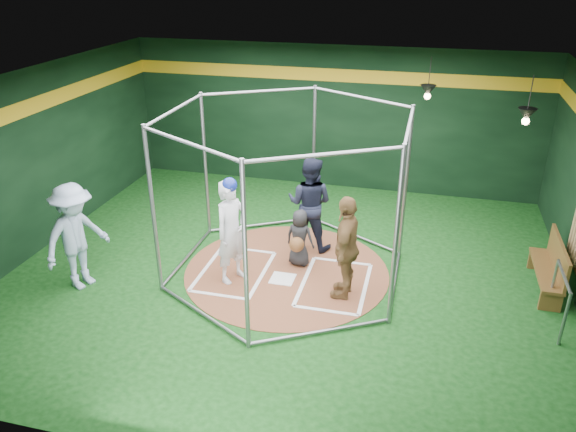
% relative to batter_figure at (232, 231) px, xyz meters
% --- Properties ---
extents(room_shell, '(10.10, 9.10, 3.53)m').
position_rel_batter_figure_xyz_m(room_shell, '(0.87, 0.50, 0.77)').
color(room_shell, '#0B340D').
rests_on(room_shell, ground).
extents(clay_disc, '(3.80, 3.80, 0.01)m').
position_rel_batter_figure_xyz_m(clay_disc, '(0.87, 0.50, -0.98)').
color(clay_disc, brown).
rests_on(clay_disc, ground).
extents(home_plate, '(0.43, 0.43, 0.01)m').
position_rel_batter_figure_xyz_m(home_plate, '(0.87, 0.20, -0.97)').
color(home_plate, white).
rests_on(home_plate, clay_disc).
extents(batter_box_left, '(1.17, 1.77, 0.01)m').
position_rel_batter_figure_xyz_m(batter_box_left, '(-0.08, 0.25, -0.97)').
color(batter_box_left, white).
rests_on(batter_box_left, clay_disc).
extents(batter_box_right, '(1.17, 1.77, 0.01)m').
position_rel_batter_figure_xyz_m(batter_box_right, '(1.82, 0.25, -0.97)').
color(batter_box_right, white).
rests_on(batter_box_right, clay_disc).
extents(batting_cage, '(4.05, 4.67, 3.00)m').
position_rel_batter_figure_xyz_m(batting_cage, '(0.87, 0.50, 0.51)').
color(batting_cage, gray).
rests_on(batting_cage, ground).
extents(pendant_lamp_near, '(0.34, 0.34, 0.90)m').
position_rel_batter_figure_xyz_m(pendant_lamp_near, '(3.07, 4.10, 1.76)').
color(pendant_lamp_near, black).
rests_on(pendant_lamp_near, room_shell).
extents(pendant_lamp_far, '(0.34, 0.34, 0.90)m').
position_rel_batter_figure_xyz_m(pendant_lamp_far, '(4.87, 2.50, 1.76)').
color(pendant_lamp_far, black).
rests_on(pendant_lamp_far, room_shell).
extents(batter_figure, '(0.71, 0.82, 1.97)m').
position_rel_batter_figure_xyz_m(batter_figure, '(0.00, 0.00, 0.00)').
color(batter_figure, silver).
rests_on(batter_figure, clay_disc).
extents(visitor_leopard, '(0.50, 1.10, 1.84)m').
position_rel_batter_figure_xyz_m(visitor_leopard, '(2.04, -0.01, -0.05)').
color(visitor_leopard, '#A17845').
rests_on(visitor_leopard, clay_disc).
extents(catcher_figure, '(0.59, 0.61, 1.11)m').
position_rel_batter_figure_xyz_m(catcher_figure, '(1.04, 0.80, -0.42)').
color(catcher_figure, black).
rests_on(catcher_figure, clay_disc).
extents(umpire, '(1.00, 0.83, 1.90)m').
position_rel_batter_figure_xyz_m(umpire, '(1.06, 1.56, -0.03)').
color(umpire, black).
rests_on(umpire, clay_disc).
extents(bystander_blue, '(1.10, 1.42, 1.94)m').
position_rel_batter_figure_xyz_m(bystander_blue, '(-2.54, -0.86, -0.02)').
color(bystander_blue, '#9EB4D1').
rests_on(bystander_blue, ground).
extents(dugout_bench, '(0.37, 1.59, 0.93)m').
position_rel_batter_figure_xyz_m(dugout_bench, '(5.49, 1.06, -0.51)').
color(dugout_bench, brown).
rests_on(dugout_bench, ground).
extents(steel_railing, '(0.05, 1.07, 0.92)m').
position_rel_batter_figure_xyz_m(steel_railing, '(5.42, -0.07, -0.37)').
color(steel_railing, gray).
rests_on(steel_railing, ground).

